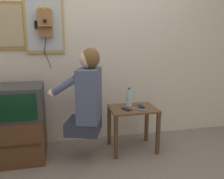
% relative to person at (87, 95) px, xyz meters
% --- Properties ---
extents(wall_back, '(6.80, 0.05, 2.55)m').
position_rel_person_xyz_m(wall_back, '(0.16, 0.57, 0.52)').
color(wall_back, beige).
rests_on(wall_back, ground_plane).
extents(side_table, '(0.56, 0.43, 0.54)m').
position_rel_person_xyz_m(side_table, '(0.57, 0.12, -0.33)').
color(side_table, brown).
rests_on(side_table, ground_plane).
extents(person, '(0.60, 0.53, 0.94)m').
position_rel_person_xyz_m(person, '(0.00, 0.00, 0.00)').
color(person, '#2D3347').
rests_on(person, ground_plane).
extents(tv_stand, '(0.59, 0.54, 0.49)m').
position_rel_person_xyz_m(tv_stand, '(-0.77, 0.19, -0.51)').
color(tv_stand, '#51331E').
rests_on(tv_stand, ground_plane).
extents(television, '(0.57, 0.50, 0.36)m').
position_rel_person_xyz_m(television, '(-0.76, 0.20, -0.09)').
color(television, '#38383A').
rests_on(television, tv_stand).
extents(wall_phone_antique, '(0.21, 0.18, 0.72)m').
position_rel_person_xyz_m(wall_phone_antique, '(-0.42, 0.49, 0.78)').
color(wall_phone_antique, olive).
extents(framed_picture, '(0.42, 0.03, 0.55)m').
position_rel_person_xyz_m(framed_picture, '(-0.85, 0.53, 0.74)').
color(framed_picture, olive).
extents(wall_mirror, '(0.46, 0.03, 0.65)m').
position_rel_person_xyz_m(wall_mirror, '(-0.43, 0.53, 0.75)').
color(wall_mirror, tan).
extents(cell_phone_held, '(0.10, 0.14, 0.01)m').
position_rel_person_xyz_m(cell_phone_held, '(0.47, 0.07, -0.21)').
color(cell_phone_held, black).
rests_on(cell_phone_held, side_table).
extents(cell_phone_spare, '(0.07, 0.13, 0.01)m').
position_rel_person_xyz_m(cell_phone_spare, '(0.68, 0.14, -0.21)').
color(cell_phone_spare, black).
rests_on(cell_phone_spare, side_table).
extents(water_bottle, '(0.07, 0.07, 0.23)m').
position_rel_person_xyz_m(water_bottle, '(0.54, 0.22, -0.11)').
color(water_bottle, silver).
rests_on(water_bottle, side_table).
extents(toothbrush, '(0.14, 0.11, 0.02)m').
position_rel_person_xyz_m(toothbrush, '(0.60, 0.01, -0.21)').
color(toothbrush, '#338CD8').
rests_on(toothbrush, side_table).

